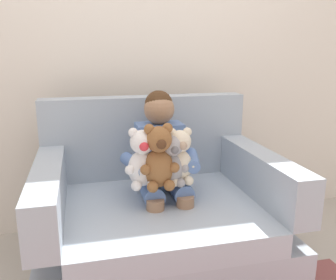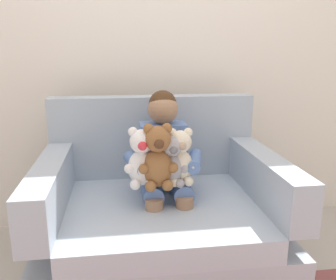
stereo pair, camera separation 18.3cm
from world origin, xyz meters
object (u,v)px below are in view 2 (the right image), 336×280
object	(u,v)px
plush_brown	(158,158)
armchair	(160,220)
plush_cream	(180,158)
plush_grey	(172,161)
seated_child	(165,158)
plush_white	(142,159)

from	to	relation	value
plush_brown	armchair	bearing A→B (deg)	91.16
plush_brown	plush_cream	xyz separation A→B (m)	(0.12, 0.04, -0.02)
armchair	plush_grey	distance (m)	0.39
seated_child	plush_white	distance (m)	0.20
plush_cream	seated_child	bearing A→B (deg)	128.04
plush_white	plush_brown	size ratio (longest dim) A/B	0.93
seated_child	plush_brown	size ratio (longest dim) A/B	2.44
armchair	plush_white	size ratio (longest dim) A/B	4.05
seated_child	plush_brown	bearing A→B (deg)	-115.08
plush_white	plush_cream	bearing A→B (deg)	-6.86
plush_brown	plush_cream	bearing A→B (deg)	30.95
plush_brown	plush_cream	size ratio (longest dim) A/B	1.13
armchair	plush_white	world-z (taller)	armchair
plush_grey	plush_cream	distance (m)	0.05
armchair	plush_cream	bearing A→B (deg)	-40.42
armchair	plush_brown	size ratio (longest dim) A/B	3.77
seated_child	plush_white	size ratio (longest dim) A/B	2.62
seated_child	plush_white	xyz separation A→B (m)	(-0.13, -0.14, 0.04)
plush_brown	plush_cream	distance (m)	0.13
plush_brown	plush_cream	world-z (taller)	plush_brown
armchair	plush_brown	distance (m)	0.42
plush_grey	plush_white	xyz separation A→B (m)	(-0.15, 0.01, 0.02)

